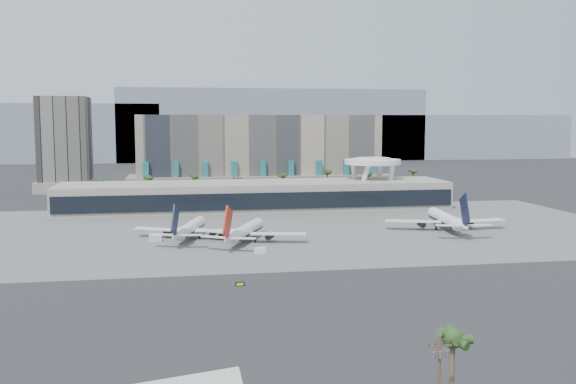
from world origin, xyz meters
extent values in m
plane|color=#232326|center=(0.00, 0.00, 0.00)|extent=(900.00, 900.00, 0.00)
cube|color=#5B5B59|center=(0.00, 55.00, 0.03)|extent=(260.00, 130.00, 0.06)
cube|color=gray|center=(-180.00, 470.00, 27.50)|extent=(260.00, 60.00, 55.00)
cube|color=gray|center=(60.00, 470.00, 35.00)|extent=(300.00, 60.00, 70.00)
cube|color=gray|center=(260.00, 470.00, 22.50)|extent=(220.00, 60.00, 45.00)
cube|color=tan|center=(10.00, 175.00, 21.00)|extent=(130.00, 22.00, 42.00)
cube|color=gray|center=(10.00, 173.00, 5.00)|extent=(140.00, 30.00, 10.00)
cube|color=#217072|center=(-50.00, 163.00, 9.00)|extent=(3.00, 2.00, 18.00)
cube|color=#217072|center=(-35.00, 163.00, 9.00)|extent=(3.00, 2.00, 18.00)
cube|color=#217072|center=(-20.00, 163.00, 9.00)|extent=(3.00, 2.00, 18.00)
cube|color=#217072|center=(-5.00, 163.00, 9.00)|extent=(3.00, 2.00, 18.00)
cube|color=#217072|center=(10.00, 163.00, 9.00)|extent=(3.00, 2.00, 18.00)
cube|color=#217072|center=(25.00, 163.00, 9.00)|extent=(3.00, 2.00, 18.00)
cube|color=#217072|center=(40.00, 163.00, 9.00)|extent=(3.00, 2.00, 18.00)
cube|color=#217072|center=(55.00, 163.00, 9.00)|extent=(3.00, 2.00, 18.00)
cube|color=#217072|center=(70.00, 163.00, 9.00)|extent=(3.00, 2.00, 18.00)
cube|color=black|center=(-95.00, 200.00, 26.00)|extent=(26.00, 26.00, 52.00)
cube|color=#B4AC9E|center=(-95.00, 200.00, 3.00)|extent=(30.00, 30.00, 6.00)
cube|color=#B4AC9E|center=(0.00, 110.00, 6.00)|extent=(170.00, 32.00, 12.00)
cube|color=black|center=(0.00, 93.80, 5.50)|extent=(168.00, 0.60, 7.00)
cube|color=black|center=(0.00, 110.00, 13.25)|extent=(170.00, 12.00, 2.50)
cylinder|color=white|center=(61.36, 122.36, 11.00)|extent=(6.98, 6.99, 21.89)
cylinder|color=white|center=(48.64, 122.36, 11.00)|extent=(6.98, 6.99, 21.89)
cylinder|color=white|center=(48.64, 109.64, 11.00)|extent=(6.98, 6.99, 21.89)
cylinder|color=white|center=(61.36, 109.64, 11.00)|extent=(6.98, 6.99, 21.89)
cylinder|color=white|center=(55.00, 116.00, 20.00)|extent=(26.00, 26.00, 2.20)
cylinder|color=white|center=(55.00, 116.00, 21.30)|extent=(16.00, 16.00, 1.20)
cylinder|color=brown|center=(-70.00, 145.00, 6.00)|extent=(0.70, 0.70, 12.00)
sphere|color=#294B1E|center=(-70.00, 145.00, 11.70)|extent=(2.80, 2.80, 2.80)
cylinder|color=brown|center=(-48.00, 145.00, 6.00)|extent=(0.70, 0.70, 12.00)
sphere|color=#294B1E|center=(-48.00, 145.00, 11.70)|extent=(2.80, 2.80, 2.80)
cylinder|color=brown|center=(-26.00, 145.00, 6.00)|extent=(0.70, 0.70, 12.00)
sphere|color=#294B1E|center=(-26.00, 145.00, 11.70)|extent=(2.80, 2.80, 2.80)
cylinder|color=brown|center=(-5.00, 145.00, 6.00)|extent=(0.70, 0.70, 12.00)
sphere|color=#294B1E|center=(-5.00, 145.00, 11.70)|extent=(2.80, 2.80, 2.80)
cylinder|color=brown|center=(18.00, 145.00, 6.00)|extent=(0.70, 0.70, 12.00)
sphere|color=#294B1E|center=(18.00, 145.00, 11.70)|extent=(2.80, 2.80, 2.80)
cylinder|color=brown|center=(40.00, 145.00, 6.00)|extent=(0.70, 0.70, 12.00)
sphere|color=#294B1E|center=(40.00, 145.00, 11.70)|extent=(2.80, 2.80, 2.80)
cylinder|color=brown|center=(62.00, 145.00, 6.00)|extent=(0.70, 0.70, 12.00)
sphere|color=#294B1E|center=(62.00, 145.00, 11.70)|extent=(2.80, 2.80, 2.80)
cylinder|color=brown|center=(85.00, 145.00, 6.00)|extent=(0.70, 0.70, 12.00)
sphere|color=#294B1E|center=(85.00, 145.00, 11.70)|extent=(2.80, 2.80, 2.80)
cylinder|color=#4C3826|center=(-2.00, -96.00, 6.00)|extent=(0.44, 0.44, 12.00)
cube|color=#4C3826|center=(-2.00, -96.00, 10.60)|extent=(3.20, 0.22, 0.22)
cylinder|color=slate|center=(-2.90, -96.35, 9.60)|extent=(0.56, 0.56, 0.90)
cylinder|color=slate|center=(-2.00, -96.35, 9.60)|extent=(0.56, 0.56, 0.90)
cylinder|color=slate|center=(-1.10, -96.35, 9.60)|extent=(0.56, 0.56, 0.90)
cylinder|color=black|center=(-3.40, -96.00, 10.85)|extent=(0.12, 0.12, 0.30)
cylinder|color=black|center=(-0.60, -96.00, 10.85)|extent=(0.12, 0.12, 0.30)
cylinder|color=white|center=(-30.01, 43.53, 3.48)|extent=(10.88, 26.41, 3.86)
cylinder|color=black|center=(-30.01, 43.53, 3.33)|extent=(10.67, 25.88, 3.79)
cone|color=white|center=(-25.90, 58.07, 3.48)|extent=(4.90, 5.23, 3.86)
cone|color=white|center=(-34.64, 27.14, 3.77)|extent=(6.08, 9.42, 3.86)
cube|color=white|center=(-40.50, 45.49, 2.90)|extent=(17.19, 11.52, 0.34)
cube|color=white|center=(-20.05, 39.72, 2.90)|extent=(17.61, 5.00, 0.34)
cylinder|color=black|center=(-37.58, 45.17, 1.93)|extent=(3.10, 4.30, 2.13)
cylinder|color=black|center=(-22.70, 40.97, 1.93)|extent=(3.10, 4.30, 2.13)
cube|color=black|center=(-35.04, 25.74, 8.79)|extent=(2.85, 8.57, 10.17)
cube|color=white|center=(-39.09, 27.39, 4.25)|extent=(7.93, 5.06, 0.24)
cube|color=white|center=(-30.72, 25.02, 4.25)|extent=(7.94, 3.15, 0.24)
cylinder|color=black|center=(-27.22, 53.43, 0.77)|extent=(0.48, 0.48, 1.55)
cylinder|color=black|center=(-33.25, 43.45, 0.77)|extent=(0.68, 0.68, 1.55)
cylinder|color=black|center=(-27.30, 41.76, 0.77)|extent=(0.68, 0.68, 1.55)
cylinder|color=white|center=(-12.29, 35.10, 3.54)|extent=(14.22, 26.19, 3.93)
cylinder|color=black|center=(-12.29, 35.10, 3.39)|extent=(13.94, 25.67, 3.85)
cone|color=white|center=(-6.21, 49.23, 3.54)|extent=(5.36, 5.62, 3.93)
cone|color=white|center=(-19.15, 19.17, 3.83)|extent=(7.11, 9.68, 3.93)
cube|color=white|center=(-22.62, 38.48, 2.95)|extent=(16.72, 13.44, 0.34)
cube|color=white|center=(-2.75, 29.92, 2.95)|extent=(18.13, 7.32, 0.34)
cylinder|color=black|center=(-19.71, 37.76, 1.97)|extent=(3.54, 4.47, 2.16)
cylinder|color=black|center=(-5.26, 31.54, 1.97)|extent=(3.54, 4.47, 2.16)
cube|color=#B42314|center=(-19.74, 17.82, 8.95)|extent=(3.98, 8.40, 10.35)
cube|color=white|center=(-23.61, 20.02, 4.33)|extent=(7.85, 5.93, 0.25)
cube|color=white|center=(-15.48, 16.52, 4.33)|extent=(8.16, 4.16, 0.25)
cylinder|color=black|center=(-8.15, 44.71, 0.79)|extent=(0.49, 0.49, 1.57)
cylinder|color=black|center=(-15.57, 35.45, 0.79)|extent=(0.69, 0.69, 1.57)
cylinder|color=black|center=(-9.79, 32.96, 0.79)|extent=(0.69, 0.69, 1.57)
cylinder|color=white|center=(60.22, 45.27, 3.90)|extent=(7.55, 29.84, 4.33)
cylinder|color=black|center=(60.22, 45.27, 3.74)|extent=(7.40, 29.24, 4.24)
cone|color=white|center=(62.08, 62.11, 3.90)|extent=(4.84, 5.32, 4.33)
cone|color=white|center=(58.12, 26.29, 4.22)|extent=(5.38, 10.16, 4.33)
cube|color=white|center=(48.26, 45.50, 3.25)|extent=(19.87, 10.23, 0.38)
cube|color=white|center=(71.94, 42.89, 3.25)|extent=(19.83, 6.24, 0.38)
cylinder|color=black|center=(51.55, 45.69, 2.17)|extent=(2.84, 4.57, 2.38)
cylinder|color=black|center=(68.77, 43.78, 2.17)|extent=(2.84, 4.57, 2.38)
cube|color=black|center=(57.95, 24.67, 9.85)|extent=(1.62, 9.83, 11.40)
cube|color=white|center=(53.16, 25.74, 4.76)|extent=(8.98, 4.45, 0.27)
cube|color=white|center=(62.85, 24.67, 4.76)|extent=(8.73, 2.64, 0.27)
cylinder|color=black|center=(61.49, 56.72, 0.87)|extent=(0.54, 0.54, 1.73)
cylinder|color=black|center=(56.66, 44.58, 0.87)|extent=(0.76, 0.76, 1.73)
cylinder|color=black|center=(63.55, 43.81, 0.87)|extent=(0.76, 0.76, 1.73)
cube|color=silver|center=(-41.52, 38.92, 0.96)|extent=(4.16, 2.42, 1.93)
cube|color=white|center=(-10.48, 14.70, 0.84)|extent=(3.66, 2.66, 1.69)
cube|color=black|center=(-19.98, -21.89, 0.49)|extent=(2.18, 0.47, 0.98)
cube|color=yellow|center=(-19.98, -22.06, 0.49)|extent=(1.57, 0.17, 0.59)
cylinder|color=black|center=(-20.77, -21.89, 0.29)|extent=(0.12, 0.12, 0.59)
cylinder|color=black|center=(-19.19, -21.89, 0.29)|extent=(0.12, 0.12, 0.59)
cylinder|color=brown|center=(1.25, -92.73, 5.31)|extent=(0.70, 0.70, 10.63)
sphere|color=#294B1E|center=(1.25, -92.73, 10.33)|extent=(2.80, 2.80, 2.80)
camera|label=1|loc=(-33.85, -169.19, 38.56)|focal=40.00mm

